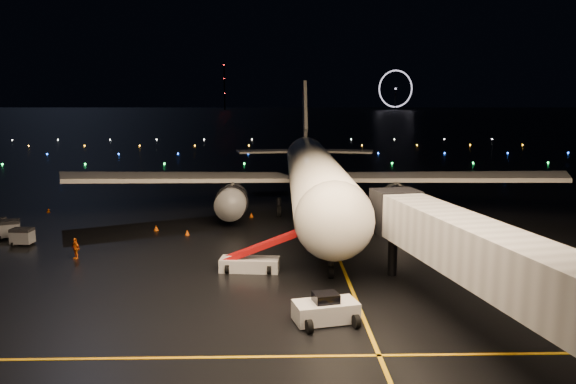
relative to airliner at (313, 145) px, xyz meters
name	(u,v)px	position (x,y,z in m)	size (l,w,h in m)	color
ground	(262,122)	(-11.12, 272.74, -7.97)	(2000.00, 2000.00, 0.00)	black
lane_centre	(331,238)	(0.88, -12.26, -7.96)	(0.25, 80.00, 0.02)	gold
lane_cross	(48,359)	(-16.12, -37.26, -7.96)	(60.00, 0.25, 0.02)	gold
airliner	(313,145)	(0.00, 0.00, 0.00)	(56.25, 53.44, 15.94)	white
pushback_tug	(326,308)	(-1.49, -32.72, -7.08)	(3.75, 1.96, 1.79)	silver
belt_loader	(250,251)	(-6.42, -22.44, -6.36)	(6.65, 1.81, 3.23)	silver
crew_c	(75,249)	(-21.06, -18.73, -7.09)	(1.03, 0.43, 1.76)	orange
safety_cone_0	(187,232)	(-13.04, -10.62, -7.70)	(0.47, 0.47, 0.54)	#F05606
safety_cone_1	(251,215)	(-7.07, -2.24, -7.71)	(0.46, 0.46, 0.52)	#F05606
safety_cone_2	(156,228)	(-16.49, -8.61, -7.69)	(0.48, 0.48, 0.55)	#F05606
safety_cone_3	(48,210)	(-31.12, 1.10, -7.71)	(0.46, 0.46, 0.52)	#F05606
ferris_wheel	(396,90)	(158.88, 692.74, 18.03)	(50.00, 4.00, 52.00)	black
radio_mast	(224,86)	(-71.12, 712.74, 24.03)	(1.80, 1.80, 64.00)	black
taxiway_lights	(248,151)	(-11.12, 78.74, -7.79)	(164.00, 92.00, 0.36)	black
baggage_cart_0	(22,237)	(-27.48, -14.06, -7.19)	(1.83, 1.28, 1.55)	gray
baggage_cart_1	(8,229)	(-29.94, -11.47, -7.09)	(2.06, 1.44, 1.75)	gray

